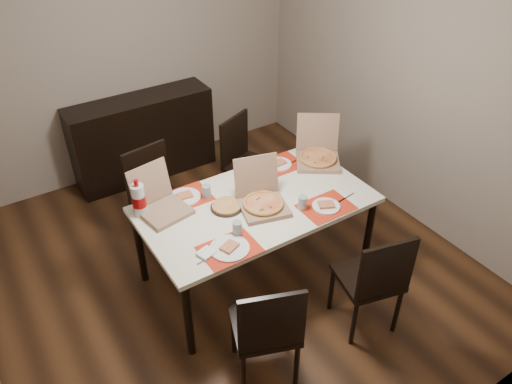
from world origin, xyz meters
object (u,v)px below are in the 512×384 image
sideboard (143,137)px  pizza_box_center (262,200)px  dining_table (256,209)px  chair_near_left (267,328)px  chair_far_left (156,194)px  chair_near_right (374,278)px  dip_bowl (252,190)px  chair_far_right (244,159)px  soda_bottle (139,200)px

sideboard → pizza_box_center: size_ratio=3.24×
dining_table → sideboard: bearing=95.0°
chair_near_left → pizza_box_center: bearing=58.8°
chair_far_left → chair_near_right: bearing=-63.7°
sideboard → chair_near_right: size_ratio=1.61×
sideboard → chair_far_left: bearing=-106.4°
dip_bowl → chair_far_right: bearing=62.8°
dip_bowl → chair_near_right: bearing=-72.9°
sideboard → dip_bowl: sideboard is taller
pizza_box_center → dip_bowl: (0.04, 0.20, -0.04)m
chair_near_right → chair_far_left: (-0.89, 1.80, 0.00)m
chair_near_left → soda_bottle: size_ratio=3.02×
sideboard → dip_bowl: 1.87m
chair_far_left → pizza_box_center: size_ratio=2.01×
sideboard → chair_near_right: 2.97m
chair_near_right → pizza_box_center: pizza_box_center is taller
chair_far_right → soda_bottle: 1.45m
chair_far_left → soda_bottle: bearing=-121.4°
pizza_box_center → dip_bowl: 0.21m
dining_table → chair_near_left: size_ratio=1.94×
dining_table → pizza_box_center: bearing=-77.6°
pizza_box_center → dining_table: bearing=102.4°
chair_near_right → pizza_box_center: size_ratio=2.01×
chair_near_left → dip_bowl: size_ratio=8.92×
sideboard → chair_near_right: bearing=-79.1°
chair_far_right → chair_near_right: bearing=-92.2°
dip_bowl → soda_bottle: (-0.87, 0.21, 0.12)m
soda_bottle → dining_table: bearing=-23.2°
chair_near_left → dip_bowl: (0.55, 1.04, 0.25)m
sideboard → chair_near_left: bearing=-96.4°
chair_far_right → pizza_box_center: (-0.45, -0.99, 0.29)m
sideboard → pizza_box_center: (0.19, -2.03, 0.36)m
pizza_box_center → sideboard: bearing=95.2°
chair_far_right → soda_bottle: soda_bottle is taller
dining_table → soda_bottle: size_ratio=5.85×
chair_near_right → dip_bowl: 1.16m
dip_bowl → chair_near_left: bearing=-117.9°
sideboard → soda_bottle: (-0.64, -1.62, 0.43)m
chair_far_left → soda_bottle: (-0.31, -0.51, 0.37)m
sideboard → soda_bottle: 1.79m
chair_near_left → chair_near_right: 0.89m
chair_near_left → chair_far_right: bearing=62.4°
sideboard → chair_near_left: 2.89m
sideboard → pizza_box_center: pizza_box_center is taller
pizza_box_center → soda_bottle: (-0.82, 0.41, 0.07)m
chair_near_right → sideboard: bearing=100.9°
chair_near_right → dip_bowl: size_ratio=8.92×
chair_near_right → pizza_box_center: bearing=113.2°
chair_near_right → soda_bottle: (-1.20, 1.29, 0.37)m
chair_near_left → chair_far_left: size_ratio=1.00×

